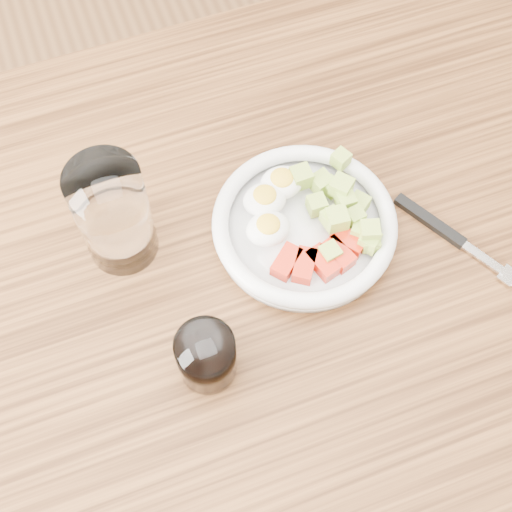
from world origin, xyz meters
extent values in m
plane|color=brown|center=(0.00, 0.00, 0.00)|extent=(4.00, 4.00, 0.00)
cube|color=brown|center=(0.65, 0.35, 0.36)|extent=(0.07, 0.07, 0.73)
cube|color=brown|center=(0.00, 0.00, 0.75)|extent=(1.50, 0.90, 0.04)
cylinder|color=white|center=(0.07, 0.04, 0.78)|extent=(0.23, 0.23, 0.01)
torus|color=white|center=(0.07, 0.04, 0.79)|extent=(0.24, 0.24, 0.02)
cube|color=red|center=(0.02, -0.01, 0.79)|extent=(0.05, 0.05, 0.02)
cube|color=red|center=(0.04, -0.02, 0.79)|extent=(0.05, 0.05, 0.02)
cube|color=red|center=(0.07, -0.03, 0.79)|extent=(0.04, 0.05, 0.02)
cube|color=red|center=(0.09, -0.02, 0.79)|extent=(0.04, 0.05, 0.02)
cube|color=red|center=(0.11, -0.01, 0.79)|extent=(0.05, 0.05, 0.02)
ellipsoid|color=white|center=(0.03, 0.08, 0.81)|extent=(0.06, 0.05, 0.03)
ellipsoid|color=yellow|center=(0.03, 0.08, 0.82)|extent=(0.03, 0.03, 0.01)
ellipsoid|color=white|center=(0.06, 0.10, 0.81)|extent=(0.06, 0.05, 0.03)
ellipsoid|color=yellow|center=(0.06, 0.10, 0.82)|extent=(0.03, 0.03, 0.01)
ellipsoid|color=white|center=(0.02, 0.04, 0.81)|extent=(0.06, 0.05, 0.03)
ellipsoid|color=yellow|center=(0.02, 0.04, 0.82)|extent=(0.03, 0.03, 0.01)
cube|color=#ABC14A|center=(0.10, 0.02, 0.81)|extent=(0.03, 0.03, 0.03)
cube|color=#ABC14A|center=(0.09, 0.05, 0.80)|extent=(0.02, 0.02, 0.02)
cube|color=#ABC14A|center=(0.08, -0.02, 0.80)|extent=(0.03, 0.03, 0.02)
cube|color=#ABC14A|center=(0.13, -0.02, 0.80)|extent=(0.03, 0.03, 0.02)
cube|color=#ABC14A|center=(0.13, 0.04, 0.81)|extent=(0.02, 0.02, 0.02)
cube|color=#ABC14A|center=(0.14, 0.03, 0.80)|extent=(0.03, 0.03, 0.02)
cube|color=#ABC14A|center=(0.13, -0.01, 0.82)|extent=(0.03, 0.03, 0.02)
cube|color=#ABC14A|center=(0.13, -0.02, 0.80)|extent=(0.03, 0.03, 0.02)
cube|color=#ABC14A|center=(0.13, 0.02, 0.81)|extent=(0.02, 0.02, 0.02)
cube|color=#ABC14A|center=(0.13, 0.00, 0.80)|extent=(0.03, 0.03, 0.02)
cube|color=#ABC14A|center=(0.10, 0.02, 0.81)|extent=(0.03, 0.03, 0.02)
cube|color=#ABC14A|center=(0.13, 0.06, 0.82)|extent=(0.04, 0.04, 0.03)
cube|color=#ABC14A|center=(0.11, 0.08, 0.80)|extent=(0.03, 0.03, 0.03)
cube|color=#ABC14A|center=(0.14, 0.10, 0.81)|extent=(0.03, 0.03, 0.02)
cube|color=#ABC14A|center=(0.12, 0.07, 0.80)|extent=(0.03, 0.03, 0.02)
cube|color=#ABC14A|center=(0.08, 0.09, 0.81)|extent=(0.03, 0.03, 0.03)
cube|color=black|center=(0.23, -0.01, 0.78)|extent=(0.06, 0.10, 0.01)
cube|color=silver|center=(0.27, -0.08, 0.78)|extent=(0.04, 0.06, 0.00)
cube|color=silver|center=(0.29, -0.12, 0.78)|extent=(0.03, 0.03, 0.00)
cylinder|color=white|center=(-0.16, 0.10, 0.85)|extent=(0.09, 0.09, 0.16)
cylinder|color=white|center=(-0.11, -0.10, 0.81)|extent=(0.07, 0.07, 0.08)
cylinder|color=black|center=(-0.11, -0.10, 0.81)|extent=(0.06, 0.06, 0.07)
camera|label=1|loc=(-0.15, -0.37, 1.60)|focal=50.00mm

